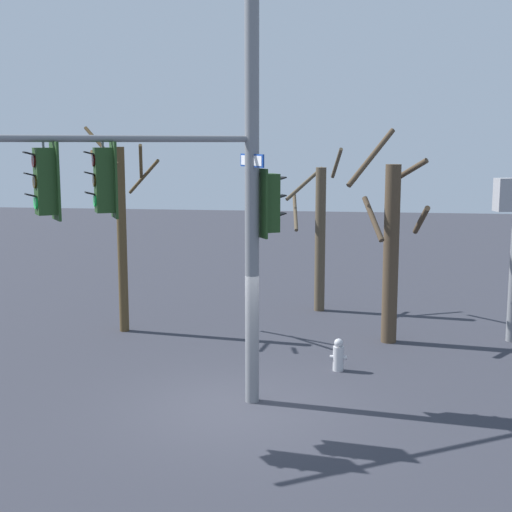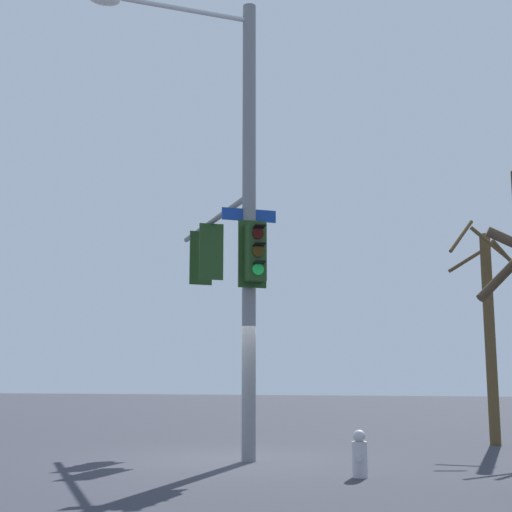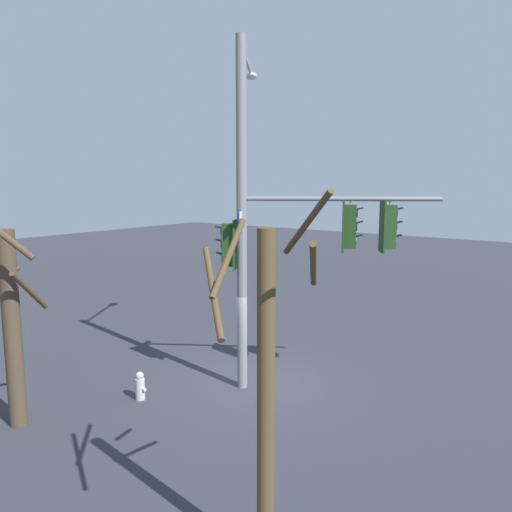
% 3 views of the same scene
% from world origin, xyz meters
% --- Properties ---
extents(ground_plane, '(80.00, 80.00, 0.00)m').
position_xyz_m(ground_plane, '(0.00, 0.00, 0.00)').
color(ground_plane, '#30313A').
extents(main_signal_pole_assembly, '(6.15, 3.32, 9.07)m').
position_xyz_m(main_signal_pole_assembly, '(-0.49, -0.16, 4.68)').
color(main_signal_pole_assembly, slate).
rests_on(main_signal_pole_assembly, ground).
extents(fire_hydrant, '(0.38, 0.24, 0.73)m').
position_xyz_m(fire_hydrant, '(1.81, 2.58, 0.34)').
color(fire_hydrant, '#B2B2B7').
rests_on(fire_hydrant, ground).
extents(bare_tree_behind_pole, '(1.93, 1.93, 5.41)m').
position_xyz_m(bare_tree_behind_pole, '(-3.96, 5.23, 2.71)').
color(bare_tree_behind_pole, '#4F3D23').
rests_on(bare_tree_behind_pole, ground).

